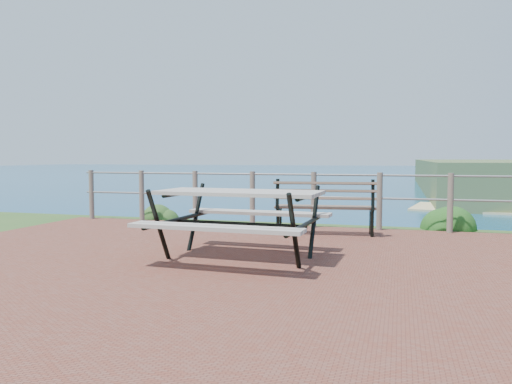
% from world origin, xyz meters
% --- Properties ---
extents(ground, '(10.00, 7.00, 0.12)m').
position_xyz_m(ground, '(0.00, 0.00, 0.00)').
color(ground, brown).
rests_on(ground, ground).
extents(ocean, '(1200.00, 1200.00, 0.00)m').
position_xyz_m(ocean, '(0.00, 200.00, 0.00)').
color(ocean, '#157183').
rests_on(ocean, ground).
extents(safety_railing, '(9.40, 0.10, 1.00)m').
position_xyz_m(safety_railing, '(0.00, 3.35, 0.57)').
color(safety_railing, '#6B5B4C').
rests_on(safety_railing, ground).
extents(picnic_table, '(2.04, 1.74, 0.85)m').
position_xyz_m(picnic_table, '(-0.43, 0.34, 0.54)').
color(picnic_table, '#A29B91').
rests_on(picnic_table, ground).
extents(park_bench, '(1.66, 0.59, 0.92)m').
position_xyz_m(park_bench, '(0.31, 2.60, 0.60)').
color(park_bench, brown).
rests_on(park_bench, ground).
extents(shrub_lip_west, '(0.70, 0.70, 0.41)m').
position_xyz_m(shrub_lip_west, '(-3.39, 3.80, 0.00)').
color(shrub_lip_west, '#284B1C').
rests_on(shrub_lip_west, ground).
extents(shrub_lip_east, '(0.83, 0.83, 0.60)m').
position_xyz_m(shrub_lip_east, '(2.28, 3.95, 0.00)').
color(shrub_lip_east, '#1B4816').
rests_on(shrub_lip_east, ground).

